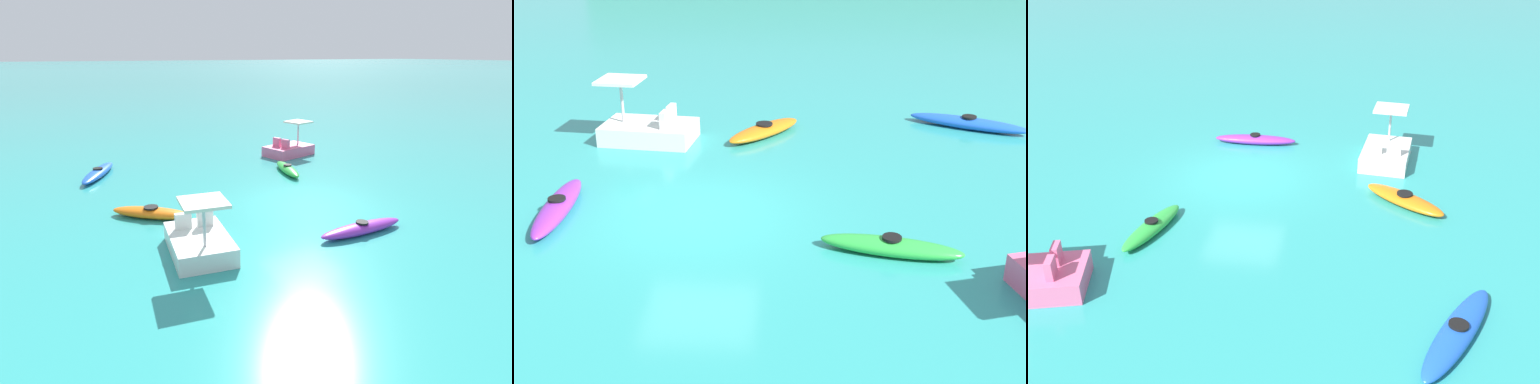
% 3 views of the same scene
% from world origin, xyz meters
% --- Properties ---
extents(ground_plane, '(600.00, 600.00, 0.00)m').
position_xyz_m(ground_plane, '(0.00, 0.00, 0.00)').
color(ground_plane, teal).
extents(kayak_purple, '(0.66, 2.93, 0.37)m').
position_xyz_m(kayak_purple, '(-2.83, -0.14, 0.16)').
color(kayak_purple, purple).
rests_on(kayak_purple, ground_plane).
extents(kayak_orange, '(2.23, 2.52, 0.37)m').
position_xyz_m(kayak_orange, '(1.16, 5.05, 0.16)').
color(kayak_orange, orange).
rests_on(kayak_orange, ground_plane).
extents(kayak_green, '(2.67, 1.10, 0.37)m').
position_xyz_m(kayak_green, '(3.83, -1.56, 0.16)').
color(kayak_green, green).
rests_on(kayak_green, ground_plane).
extents(kayak_blue, '(3.33, 2.03, 0.37)m').
position_xyz_m(kayak_blue, '(6.92, 5.97, 0.16)').
color(kayak_blue, blue).
rests_on(kayak_blue, ground_plane).
extents(pedal_boat_white, '(2.58, 1.77, 1.68)m').
position_xyz_m(pedal_boat_white, '(-1.93, 4.51, 0.34)').
color(pedal_boat_white, white).
rests_on(pedal_boat_white, ground_plane).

